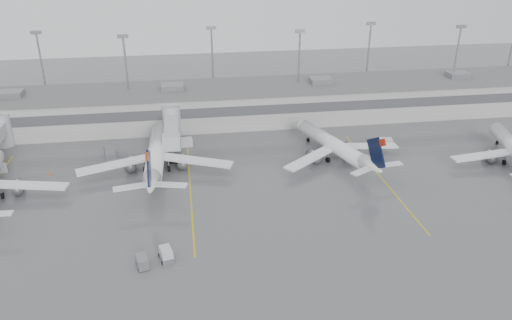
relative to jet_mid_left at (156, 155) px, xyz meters
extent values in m
plane|color=#565658|center=(23.43, -32.75, -3.25)|extent=(260.00, 260.00, 0.00)
cube|color=#9F9F9B|center=(23.43, 25.25, 0.75)|extent=(150.00, 16.00, 8.00)
cube|color=#47474C|center=(23.43, 17.20, 1.75)|extent=(150.00, 0.15, 2.20)
cube|color=#606060|center=(23.43, 25.25, 4.80)|extent=(152.00, 17.00, 0.30)
cube|color=slate|center=(-31.57, 25.25, 5.55)|extent=(5.00, 4.00, 1.30)
cube|color=slate|center=(73.43, 25.25, 5.55)|extent=(5.00, 4.00, 1.30)
cylinder|color=gray|center=(-26.57, 34.75, 6.75)|extent=(0.44, 0.44, 20.00)
cube|color=slate|center=(-26.57, 34.75, 16.95)|extent=(2.40, 0.50, 0.80)
cylinder|color=gray|center=(-6.57, 27.25, 6.75)|extent=(0.44, 0.44, 20.00)
cube|color=slate|center=(-6.57, 27.25, 16.95)|extent=(2.40, 0.50, 0.80)
cylinder|color=gray|center=(13.43, 34.75, 6.75)|extent=(0.44, 0.44, 20.00)
cube|color=slate|center=(13.43, 34.75, 16.95)|extent=(2.40, 0.50, 0.80)
cylinder|color=gray|center=(33.43, 27.25, 6.75)|extent=(0.44, 0.44, 20.00)
cube|color=slate|center=(33.43, 27.25, 16.95)|extent=(2.40, 0.50, 0.80)
cylinder|color=gray|center=(53.43, 34.75, 6.75)|extent=(0.44, 0.44, 20.00)
cube|color=slate|center=(53.43, 34.75, 16.95)|extent=(2.40, 0.50, 0.80)
cylinder|color=gray|center=(73.43, 27.25, 6.75)|extent=(0.44, 0.44, 20.00)
cube|color=slate|center=(73.43, 27.25, 16.95)|extent=(2.40, 0.50, 0.80)
cylinder|color=gray|center=(93.43, 34.75, 6.75)|extent=(0.44, 0.44, 20.00)
cylinder|color=#ACAFB1|center=(-32.07, 17.25, 0.25)|extent=(4.00, 4.00, 7.00)
cylinder|color=#ACAFB1|center=(2.93, 17.25, 0.25)|extent=(4.00, 4.00, 7.00)
cube|color=#ACAFB1|center=(2.93, 10.75, 1.05)|extent=(2.80, 13.00, 2.60)
cube|color=#ACAFB1|center=(2.93, 3.25, 1.05)|extent=(3.40, 2.40, 3.00)
cylinder|color=gray|center=(2.93, 3.25, -1.85)|extent=(0.70, 0.70, 2.80)
cube|color=black|center=(2.93, 3.25, -2.90)|extent=(2.20, 1.20, 0.70)
cube|color=#C9BA0B|center=(5.93, -8.75, -3.24)|extent=(0.25, 40.00, 0.01)
cube|color=#C9BA0B|center=(40.93, -8.75, -3.24)|extent=(0.25, 40.00, 0.01)
cube|color=white|center=(-20.91, -6.91, -1.13)|extent=(12.76, 4.26, 0.34)
cylinder|color=black|center=(-25.70, -6.96, -2.72)|extent=(0.61, 1.12, 1.06)
cylinder|color=white|center=(0.05, 1.56, -0.06)|extent=(3.93, 23.46, 3.19)
cone|color=white|center=(0.47, 14.72, -0.06)|extent=(3.28, 3.07, 3.19)
cone|color=white|center=(-0.40, -12.56, 0.36)|extent=(3.35, 5.41, 3.19)
cube|color=white|center=(-7.48, -1.18, -0.91)|extent=(14.03, 6.50, 0.37)
cube|color=white|center=(7.39, -1.65, -0.91)|extent=(13.93, 7.28, 0.37)
cube|color=black|center=(-0.42, -13.09, 3.44)|extent=(0.51, 5.99, 6.95)
cube|color=maroon|center=(-0.46, -14.47, 6.20)|extent=(0.39, 2.16, 2.02)
cylinder|color=black|center=(0.35, 11.11, -2.77)|extent=(0.40, 0.97, 0.96)
cylinder|color=black|center=(-2.25, -0.49, -2.67)|extent=(0.51, 1.18, 1.17)
cylinder|color=black|center=(2.21, -0.63, -2.67)|extent=(0.51, 1.18, 1.17)
cylinder|color=white|center=(34.40, 1.21, -0.37)|extent=(9.23, 20.97, 2.88)
cone|color=white|center=(30.74, 12.53, -0.37)|extent=(3.57, 3.44, 2.88)
cone|color=white|center=(38.33, -10.94, 0.01)|extent=(4.22, 5.45, 2.88)
cube|color=white|center=(28.84, -3.42, -1.14)|extent=(11.57, 9.34, 0.34)
cube|color=white|center=(41.62, 0.72, -1.14)|extent=(12.48, 2.51, 0.34)
cube|color=black|center=(38.48, -11.39, 2.79)|extent=(1.94, 5.23, 6.28)
cube|color=maroon|center=(38.86, -12.58, 5.29)|extent=(0.87, 1.94, 1.82)
cylinder|color=black|center=(31.75, 9.42, -2.82)|extent=(0.59, 0.93, 0.86)
cylinder|color=black|center=(33.08, -1.24, -2.72)|extent=(0.74, 1.14, 1.06)
cylinder|color=black|center=(36.91, 0.00, -2.72)|extent=(0.74, 1.14, 1.06)
cone|color=white|center=(72.00, 5.06, -0.42)|extent=(3.41, 3.28, 2.83)
cube|color=white|center=(61.94, -7.09, -1.18)|extent=(12.36, 3.11, 0.33)
cylinder|color=black|center=(71.17, 1.96, -2.83)|extent=(0.54, 0.90, 0.85)
cylinder|color=black|center=(66.60, -7.55, -2.73)|extent=(0.68, 1.11, 1.04)
cube|color=silver|center=(2.03, -28.60, -2.36)|extent=(2.03, 2.66, 1.77)
cube|color=slate|center=(2.03, -28.60, -2.91)|extent=(2.32, 3.09, 0.69)
cylinder|color=black|center=(1.02, -27.85, -2.98)|extent=(0.35, 0.59, 0.55)
cylinder|color=black|center=(2.54, -27.45, -2.98)|extent=(0.35, 0.59, 0.55)
cylinder|color=black|center=(1.52, -29.75, -2.98)|extent=(0.35, 0.59, 0.55)
cylinder|color=black|center=(3.04, -29.35, -2.98)|extent=(0.35, 0.59, 0.55)
cube|color=slate|center=(-1.17, -29.80, -2.40)|extent=(2.01, 2.78, 1.51)
cylinder|color=black|center=(-2.00, -29.10, -3.00)|extent=(0.32, 0.53, 0.50)
cylinder|color=black|center=(-0.34, -30.50, -3.00)|extent=(0.32, 0.53, 0.50)
cube|color=silver|center=(-29.10, 3.72, -2.48)|extent=(2.58, 2.18, 1.55)
cube|color=silver|center=(5.81, 11.05, -2.37)|extent=(2.63, 1.89, 1.76)
cube|color=silver|center=(47.09, 4.26, -2.31)|extent=(2.91, 2.19, 1.88)
cube|color=slate|center=(-9.51, 8.27, -2.21)|extent=(2.84, 3.75, 2.09)
cone|color=#F65505|center=(-19.60, 1.29, -2.90)|extent=(0.44, 0.44, 0.70)
cone|color=#F65505|center=(5.67, 3.73, -2.92)|extent=(0.42, 0.42, 0.67)
cone|color=#F65505|center=(44.92, 7.54, -2.86)|extent=(0.49, 0.49, 0.78)
camera|label=1|loc=(5.72, -86.81, 38.43)|focal=35.00mm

